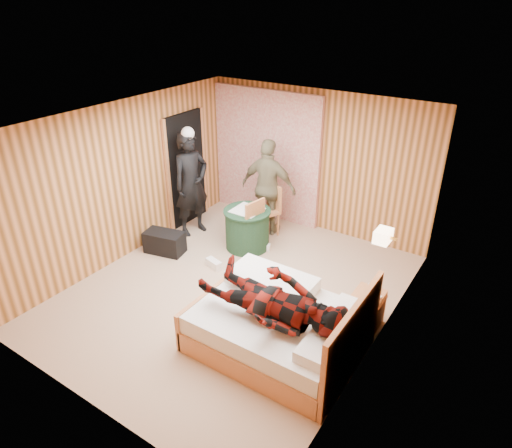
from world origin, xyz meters
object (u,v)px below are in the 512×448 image
Objects in this scene: chair_near at (250,221)px; chair_far at (269,206)px; bed at (279,326)px; woman_standing at (191,184)px; nightstand at (365,311)px; man_on_bed at (272,292)px; man_at_table at (268,188)px; wall_lamp at (383,236)px; duffel_bag at (165,242)px; round_table at (247,228)px.

chair_far is at bearing -163.15° from chair_near.
woman_standing reaches higher than bed.
nightstand is 2.86m from chair_far.
bed is 0.69m from man_on_bed.
nightstand is 0.30× the size of man_at_table.
wall_lamp is 2.88m from man_at_table.
chair_near is 1.29m from woman_standing.
bed is 2.08× the size of chair_near.
bed is 2.36m from chair_near.
wall_lamp is 3.72m from duffel_bag.
wall_lamp is 0.28× the size of chair_near.
nightstand is 0.56× the size of chair_near.
man_on_bed is (1.61, -1.95, 0.40)m from chair_near.
man_on_bed is at bearing -84.48° from bed.
chair_near is (-2.34, 0.83, 0.28)m from nightstand.
woman_standing is at bearing 82.19° from duffel_bag.
bed is (-0.80, -1.06, -1.00)m from wall_lamp.
man_on_bed is (1.68, -2.64, 0.41)m from chair_far.
round_table is 0.46× the size of man_at_table.
bed is 1.05× the size of woman_standing.
wall_lamp is 0.50× the size of nightstand.
man_at_table reaches higher than nightstand.
round_table is at bearing 163.80° from wall_lamp.
man_on_bed is at bearing -121.00° from wall_lamp.
duffel_bag is (-2.75, 0.88, -0.12)m from bed.
man_on_bed is (-0.73, -1.12, 0.68)m from nightstand.
woman_standing reaches higher than man_at_table.
duffel_bag is at bearing -43.03° from chair_near.
duffel_bag is (-1.05, -0.90, -0.17)m from round_table.
chair_far is 3.15m from man_on_bed.
man_on_bed is at bearing -32.84° from chair_far.
woman_standing is (-3.57, 0.82, 0.67)m from nightstand.
man_on_bed reaches higher than chair_far.
man_at_table reaches higher than wall_lamp.
man_at_table is at bearing 150.93° from wall_lamp.
chair_far is at bearing 127.05° from man_at_table.
bed reaches higher than chair_near.
nightstand reaches higher than duffel_bag.
nightstand is at bearing 141.03° from man_at_table.
chair_near is at bearing -74.48° from woman_standing.
round_table is at bearing -108.98° from chair_near.
wall_lamp is 0.28× the size of chair_far.
chair_near is 0.80m from man_at_table.
wall_lamp is 2.76m from round_table.
man_at_table is at bearing 90.00° from round_table.
chair_near reaches higher than nightstand.
chair_far is at bearing 147.86° from nightstand.
bed is 3.36m from woman_standing.
wall_lamp is 0.15× the size of man_on_bed.
chair_near is 0.53× the size of man_on_bed.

